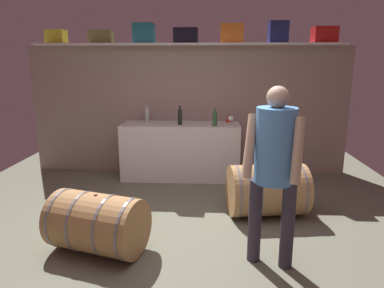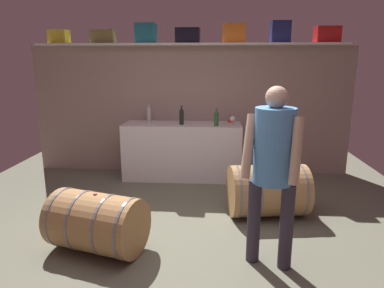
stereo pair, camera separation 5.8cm
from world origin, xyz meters
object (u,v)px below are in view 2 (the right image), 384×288
Objects in this scene: work_cabinet at (182,151)px; winemaker_pouring at (273,160)px; red_funnel at (231,118)px; wine_glass at (232,119)px; toolcase_red at (327,35)px; wine_bottle_dark at (182,116)px; wine_barrel_near at (97,222)px; toolcase_olive at (103,37)px; wine_bottle_green at (216,118)px; toolcase_navy at (280,32)px; wine_barrel_far at (268,190)px; toolcase_teal at (146,33)px; toolcase_orange at (234,33)px; toolcase_yellow at (59,37)px; wine_bottle_clear at (149,114)px; toolcase_black at (188,36)px.

winemaker_pouring reaches higher than work_cabinet.
wine_glass is at bearing -87.76° from red_funnel.
toolcase_red is at bearing 11.64° from wine_glass.
wine_bottle_dark is 0.29× the size of wine_barrel_near.
toolcase_olive is 2.22m from wine_bottle_green.
wine_bottle_green is (-0.96, -0.39, -1.28)m from toolcase_navy.
wine_bottle_dark is at bearing 124.34° from wine_barrel_far.
toolcase_red reaches higher than toolcase_olive.
toolcase_red is at bearing 49.66° from wine_barrel_far.
work_cabinet is 14.40× the size of red_funnel.
toolcase_teal is 2.13× the size of wine_glass.
toolcase_red is (1.41, 0.00, -0.02)m from toolcase_orange.
wine_bottle_green is 0.16× the size of winemaker_pouring.
red_funnel is (-1.42, -0.03, -1.29)m from toolcase_red.
toolcase_teal is at bearing 179.81° from toolcase_navy.
toolcase_yellow is 0.72m from toolcase_olive.
toolcase_orange reaches higher than toolcase_red.
wine_bottle_clear is (0.03, -0.12, -1.26)m from toolcase_teal.
toolcase_yellow reaches higher than wine_barrel_far.
wine_barrel_far is 0.60× the size of winemaker_pouring.
toolcase_navy is at bearing -79.84° from winemaker_pouring.
wine_glass reaches higher than red_funnel.
wine_bottle_dark is 0.30× the size of wine_barrel_far.
winemaker_pouring reaches higher than wine_bottle_clear.
red_funnel is 0.13× the size of wine_barrel_far.
winemaker_pouring is at bearing -105.16° from wine_barrel_far.
work_cabinet is at bearing -8.67° from toolcase_olive.
wine_bottle_dark is 1.89m from wine_barrel_far.
toolcase_black is (0.66, 0.00, -0.04)m from toolcase_teal.
wine_bottle_dark reaches higher than wine_bottle_clear.
toolcase_yellow reaches higher than wine_barrel_near.
wine_barrel_far is at bearing -126.09° from toolcase_red.
red_funnel is at bearing -64.72° from winemaker_pouring.
wine_bottle_dark is at bearing -156.56° from toolcase_orange.
toolcase_olive is 1.37× the size of wine_bottle_green.
toolcase_olive is at bearing 167.77° from wine_bottle_green.
toolcase_red is 2.78× the size of red_funnel.
wine_bottle_dark is 1.10× the size of wine_bottle_green.
wine_glass is 0.14× the size of wine_barrel_near.
work_cabinet reaches higher than wine_barrel_near.
toolcase_olive is 1.03× the size of toolcase_red.
work_cabinet is 1.87× the size of wine_barrel_far.
toolcase_red reaches higher than toolcase_yellow.
toolcase_teal reaches higher than red_funnel.
winemaker_pouring is (3.02, -2.70, -1.22)m from toolcase_yellow.
wine_glass reaches higher than work_cabinet.
wine_barrel_far is (3.16, -1.61, -1.92)m from toolcase_yellow.
toolcase_navy is at bearing 70.93° from wine_barrel_far.
wine_barrel_far is (-1.03, -1.61, -1.93)m from toolcase_red.
toolcase_red is (2.13, 0.00, 0.01)m from toolcase_black.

